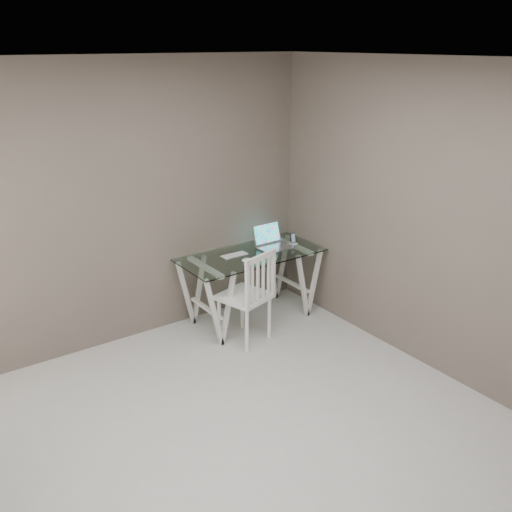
{
  "coord_description": "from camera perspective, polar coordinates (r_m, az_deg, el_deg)",
  "views": [
    {
      "loc": [
        -1.93,
        -2.67,
        2.81
      ],
      "look_at": [
        1.05,
        1.55,
        0.85
      ],
      "focal_mm": 40.0,
      "sensor_mm": 36.0,
      "label": 1
    }
  ],
  "objects": [
    {
      "name": "room",
      "position": [
        3.45,
        -0.44,
        2.32
      ],
      "size": [
        4.5,
        4.52,
        2.71
      ],
      "color": "#B8B6B0",
      "rests_on": "ground"
    },
    {
      "name": "desk",
      "position": [
        6.01,
        -0.48,
        -3.04
      ],
      "size": [
        1.5,
        0.7,
        0.75
      ],
      "color": "silver",
      "rests_on": "ground"
    },
    {
      "name": "chair",
      "position": [
        5.51,
        -0.56,
        -3.72
      ],
      "size": [
        0.54,
        0.54,
        0.95
      ],
      "rotation": [
        0.0,
        0.0,
        0.28
      ],
      "color": "white",
      "rests_on": "ground"
    },
    {
      "name": "laptop",
      "position": [
        6.06,
        1.57,
        1.45
      ],
      "size": [
        0.35,
        0.31,
        0.24
      ],
      "color": "silver",
      "rests_on": "desk"
    },
    {
      "name": "keyboard",
      "position": [
        5.83,
        -2.17,
        0.07
      ],
      "size": [
        0.29,
        0.13,
        0.01
      ],
      "primitive_type": "cube",
      "color": "silver",
      "rests_on": "desk"
    },
    {
      "name": "mouse",
      "position": [
        5.67,
        -0.97,
        -0.39
      ],
      "size": [
        0.11,
        0.06,
        0.03
      ],
      "primitive_type": "ellipsoid",
      "color": "white",
      "rests_on": "desk"
    },
    {
      "name": "phone_dock",
      "position": [
        6.15,
        3.75,
        1.48
      ],
      "size": [
        0.07,
        0.07,
        0.12
      ],
      "color": "white",
      "rests_on": "desk"
    }
  ]
}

